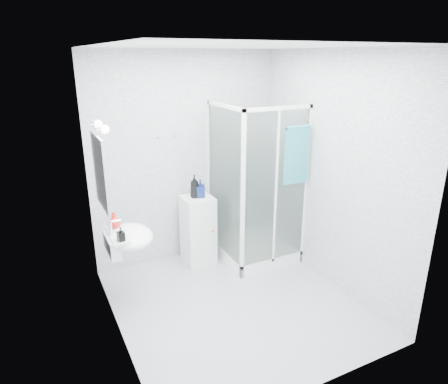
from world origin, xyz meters
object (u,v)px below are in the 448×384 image
shower_enclosure (253,228)px  shampoo_bottle_b (200,189)px  storage_cabinet (198,230)px  hand_towel (297,153)px  wall_basin (127,238)px  shampoo_bottle_a (195,186)px  soap_dispenser_black (121,234)px  soap_dispenser_orange (114,221)px

shower_enclosure → shampoo_bottle_b: (-0.61, 0.24, 0.54)m
storage_cabinet → hand_towel: hand_towel is taller
wall_basin → shampoo_bottle_a: size_ratio=1.96×
hand_towel → shampoo_bottle_b: bearing=145.1°
wall_basin → shampoo_bottle_b: bearing=28.2°
wall_basin → storage_cabinet: bearing=29.5°
wall_basin → shampoo_bottle_a: (0.98, 0.58, 0.23)m
hand_towel → shampoo_bottle_a: size_ratio=2.36×
shower_enclosure → storage_cabinet: size_ratio=2.27×
shower_enclosure → soap_dispenser_black: 1.89m
shower_enclosure → soap_dispenser_orange: bearing=-173.9°
storage_cabinet → soap_dispenser_black: bearing=-146.1°
shampoo_bottle_a → soap_dispenser_orange: (-1.07, -0.45, -0.07)m
wall_basin → soap_dispenser_black: bearing=-116.7°
shampoo_bottle_a → soap_dispenser_orange: bearing=-157.3°
shower_enclosure → storage_cabinet: (-0.65, 0.25, -0.01)m
storage_cabinet → shampoo_bottle_b: shampoo_bottle_b is taller
wall_basin → hand_towel: 2.08m
soap_dispenser_orange → soap_dispenser_black: size_ratio=1.25×
shampoo_bottle_b → shower_enclosure: bearing=-21.8°
soap_dispenser_black → shampoo_bottle_b: bearing=33.3°
shampoo_bottle_a → shampoo_bottle_b: bearing=-14.1°
shower_enclosure → shampoo_bottle_a: size_ratio=6.99×
shampoo_bottle_a → hand_towel: bearing=-33.7°
hand_towel → soap_dispenser_orange: bearing=174.0°
shampoo_bottle_b → soap_dispenser_black: bearing=-146.7°
wall_basin → shampoo_bottle_a: 1.16m
shampoo_bottle_b → soap_dispenser_orange: (-1.14, -0.43, -0.04)m
shower_enclosure → storage_cabinet: 0.69m
storage_cabinet → shower_enclosure: bearing=-22.1°
shampoo_bottle_b → soap_dispenser_black: size_ratio=1.59×
hand_towel → storage_cabinet: bearing=145.7°
soap_dispenser_orange → shower_enclosure: bearing=6.1°
shower_enclosure → hand_towel: 1.14m
hand_towel → shampoo_bottle_a: 1.27m
storage_cabinet → soap_dispenser_black: size_ratio=6.34×
shampoo_bottle_a → shampoo_bottle_b: (0.07, -0.02, -0.03)m
shampoo_bottle_b → shampoo_bottle_a: bearing=165.9°
wall_basin → shampoo_bottle_b: size_ratio=2.54×
shower_enclosure → wall_basin: 1.72m
shower_enclosure → soap_dispenser_black: bearing=-163.9°
shower_enclosure → wall_basin: shower_enclosure is taller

